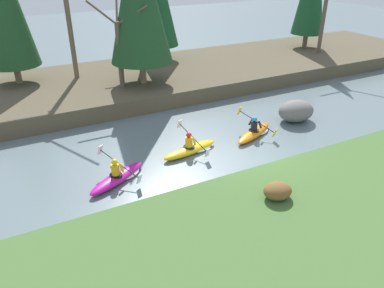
{
  "coord_description": "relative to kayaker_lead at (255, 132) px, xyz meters",
  "views": [
    {
      "loc": [
        -7.97,
        -11.11,
        7.76
      ],
      "look_at": [
        -1.61,
        1.22,
        0.55
      ],
      "focal_mm": 35.0,
      "sensor_mm": 36.0,
      "label": 1
    }
  ],
  "objects": [
    {
      "name": "riverbank_far",
      "position": [
        -1.91,
        9.02,
        0.25
      ],
      "size": [
        44.0,
        8.61,
        0.89
      ],
      "color": "brown",
      "rests_on": "ground"
    },
    {
      "name": "conifer_tree_centre",
      "position": [
        0.12,
        11.49,
        4.51
      ],
      "size": [
        2.5,
        2.5,
        6.64
      ],
      "color": "#7A664C",
      "rests_on": "riverbank_far"
    },
    {
      "name": "bare_tree_downstream",
      "position": [
        11.36,
        7.9,
        3.81
      ],
      "size": [
        3.64,
        3.59,
        6.6
      ],
      "color": "brown",
      "rests_on": "riverbank_far"
    },
    {
      "name": "kayaker_trailing",
      "position": [
        -6.85,
        -0.82,
        0.0
      ],
      "size": [
        2.65,
        1.96,
        1.2
      ],
      "rotation": [
        0.0,
        0.0,
        0.51
      ],
      "color": "#C61999",
      "rests_on": "ground"
    },
    {
      "name": "shrub_clump_nearest",
      "position": [
        -2.96,
        -5.2,
        0.78
      ],
      "size": [
        0.95,
        0.79,
        0.51
      ],
      "color": "brown",
      "rests_on": "riverbank_near"
    },
    {
      "name": "bare_tree_upstream",
      "position": [
        -5.97,
        10.11,
        4.38
      ],
      "size": [
        4.28,
        4.23,
        7.82
      ],
      "color": "brown",
      "rests_on": "riverbank_far"
    },
    {
      "name": "bare_tree_mid_downstream",
      "position": [
        -1.37,
        10.99,
        3.33
      ],
      "size": [
        3.11,
        3.07,
        5.59
      ],
      "color": "#7A664C",
      "rests_on": "riverbank_far"
    },
    {
      "name": "kayaker_middle",
      "position": [
        -3.4,
        -0.12,
        0.0
      ],
      "size": [
        2.79,
        2.06,
        1.2
      ],
      "rotation": [
        0.0,
        0.0,
        0.2
      ],
      "color": "yellow",
      "rests_on": "ground"
    },
    {
      "name": "bare_tree_mid_upstream",
      "position": [
        -4.09,
        7.09,
        2.92
      ],
      "size": [
        2.64,
        2.61,
        4.71
      ],
      "color": "brown",
      "rests_on": "riverbank_far"
    },
    {
      "name": "riverbank_near",
      "position": [
        -1.91,
        -7.22,
        0.16
      ],
      "size": [
        44.0,
        7.82,
        0.73
      ],
      "color": "#476B33",
      "rests_on": "ground"
    },
    {
      "name": "kayaker_lead",
      "position": [
        0.0,
        0.0,
        0.0
      ],
      "size": [
        2.7,
        1.95,
        1.2
      ],
      "rotation": [
        0.0,
        0.0,
        0.44
      ],
      "color": "orange",
      "rests_on": "ground"
    },
    {
      "name": "ground_plane",
      "position": [
        -1.91,
        -1.57,
        -0.2
      ],
      "size": [
        90.0,
        90.0,
        0.0
      ],
      "primitive_type": "plane",
      "color": "slate"
    },
    {
      "name": "boulder_midstream",
      "position": [
        2.83,
        0.49,
        0.34
      ],
      "size": [
        1.89,
        1.48,
        1.07
      ],
      "color": "slate",
      "rests_on": "ground"
    }
  ]
}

